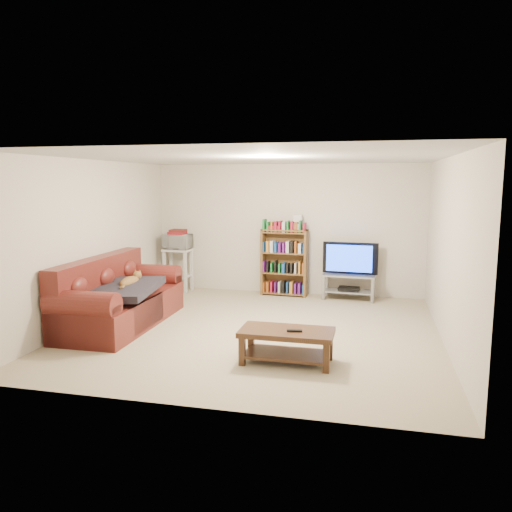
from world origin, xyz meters
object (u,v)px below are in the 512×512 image
(tv_stand, at_px, (349,282))
(bookshelf, at_px, (284,261))
(coffee_table, at_px, (287,340))
(sofa, at_px, (117,302))

(tv_stand, xyz_separation_m, bookshelf, (-1.18, 0.07, 0.32))
(coffee_table, relative_size, bookshelf, 0.88)
(tv_stand, relative_size, bookshelf, 0.76)
(sofa, relative_size, coffee_table, 2.15)
(tv_stand, bearing_deg, coffee_table, -95.29)
(coffee_table, xyz_separation_m, tv_stand, (0.55, 3.34, 0.04))
(coffee_table, bearing_deg, sofa, 160.45)
(sofa, height_order, bookshelf, bookshelf)
(sofa, bearing_deg, bookshelf, 49.31)
(sofa, height_order, tv_stand, sofa)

